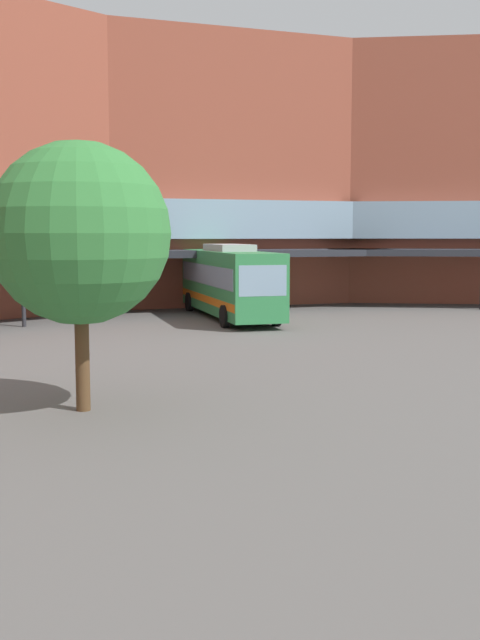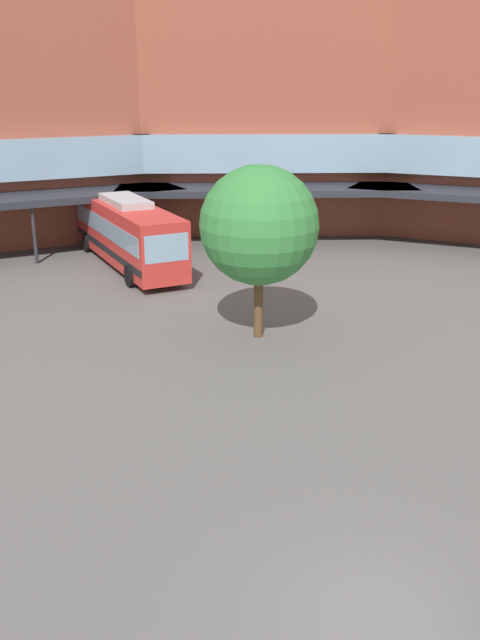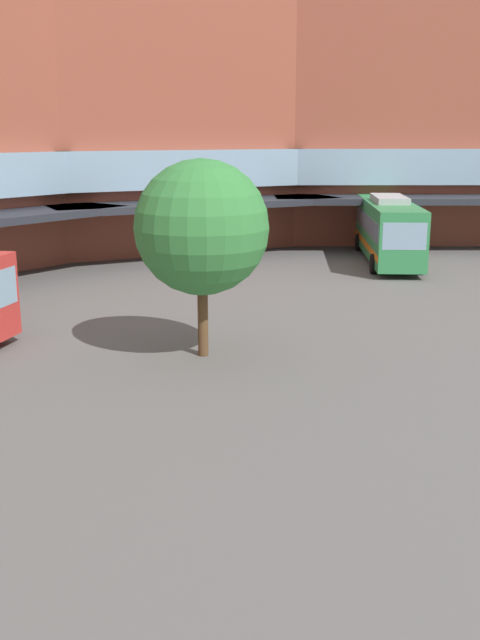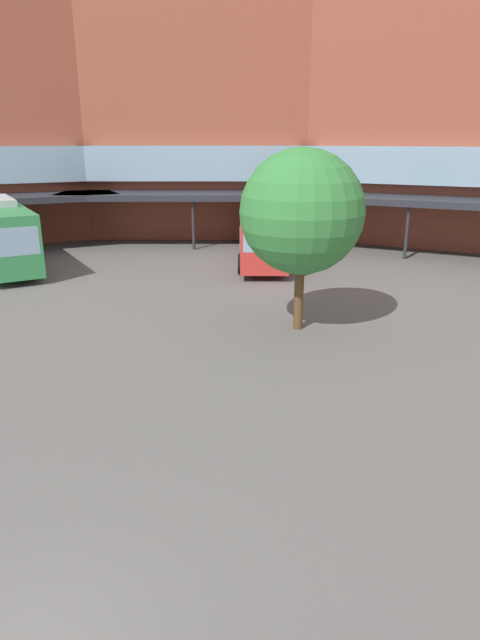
# 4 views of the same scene
# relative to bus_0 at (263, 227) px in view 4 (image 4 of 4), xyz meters

# --- Properties ---
(station_building) EXTENTS (82.08, 42.07, 16.78)m
(station_building) POSITION_rel_bus_0_xyz_m (7.96, -3.09, 6.08)
(station_building) COLOR #9E4C38
(station_building) RESTS_ON ground
(bus_0) EXTENTS (7.36, 12.17, 3.75)m
(bus_0) POSITION_rel_bus_0_xyz_m (0.00, 0.00, 0.00)
(bus_0) COLOR red
(bus_0) RESTS_ON ground
(plaza_tree) EXTENTS (4.57, 4.57, 6.77)m
(plaza_tree) POSITION_rel_bus_0_xyz_m (6.52, -11.52, 2.57)
(plaza_tree) COLOR brown
(plaza_tree) RESTS_ON ground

